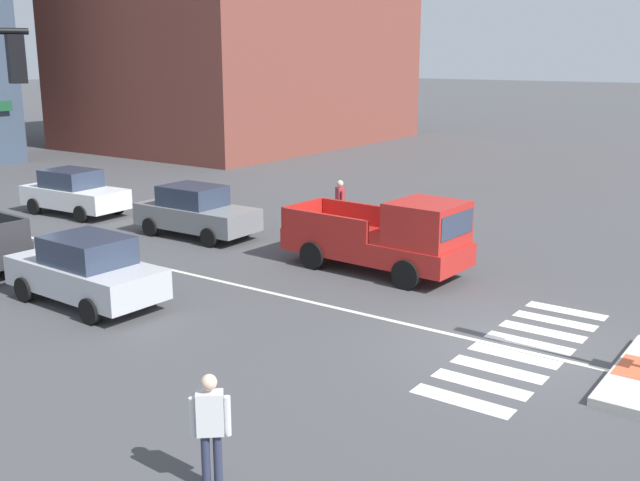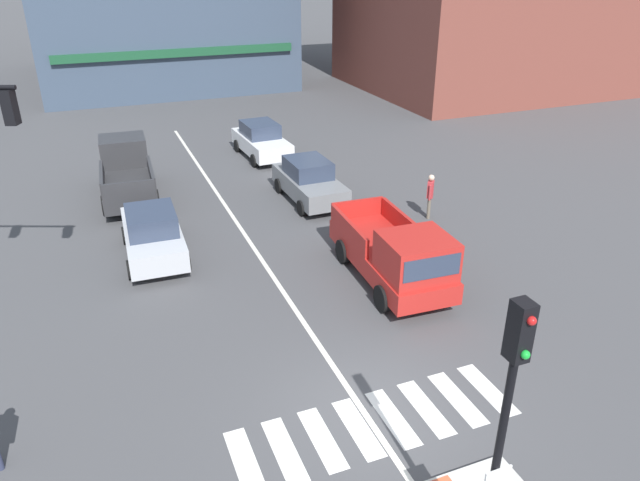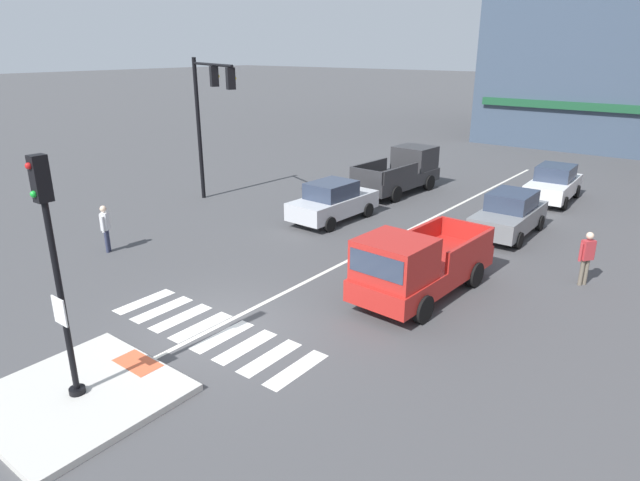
{
  "view_description": "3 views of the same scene",
  "coord_description": "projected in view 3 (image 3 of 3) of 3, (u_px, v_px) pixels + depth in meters",
  "views": [
    {
      "loc": [
        -13.7,
        -5.08,
        5.73
      ],
      "look_at": [
        0.47,
        4.96,
        1.38
      ],
      "focal_mm": 41.94,
      "sensor_mm": 36.0,
      "label": 1
    },
    {
      "loc": [
        -4.58,
        -8.59,
        8.81
      ],
      "look_at": [
        0.91,
        5.04,
        1.65
      ],
      "focal_mm": 33.17,
      "sensor_mm": 36.0,
      "label": 2
    },
    {
      "loc": [
        9.66,
        -8.26,
        6.77
      ],
      "look_at": [
        0.54,
        3.44,
        1.5
      ],
      "focal_mm": 30.7,
      "sensor_mm": 36.0,
      "label": 3
    }
  ],
  "objects": [
    {
      "name": "car_silver_westbound_far",
      "position": [
        333.0,
        201.0,
        22.33
      ],
      "size": [
        1.95,
        4.16,
        1.64
      ],
      "color": "silver",
      "rests_on": "ground"
    },
    {
      "name": "car_white_eastbound_distant",
      "position": [
        554.0,
        184.0,
        25.21
      ],
      "size": [
        2.0,
        4.18,
        1.64
      ],
      "color": "white",
      "rests_on": "ground"
    },
    {
      "name": "crosswalk_stripe_b",
      "position": [
        162.0,
        309.0,
        14.93
      ],
      "size": [
        0.44,
        1.8,
        0.01
      ],
      "primitive_type": "cube",
      "color": "silver",
      "rests_on": "ground"
    },
    {
      "name": "signal_pole",
      "position": [
        54.0,
        259.0,
        10.1
      ],
      "size": [
        0.44,
        0.38,
        4.86
      ],
      "color": "black",
      "rests_on": "traffic_island"
    },
    {
      "name": "traffic_island",
      "position": [
        78.0,
        396.0,
        11.1
      ],
      "size": [
        3.53,
        3.52,
        0.15
      ],
      "primitive_type": "cube",
      "color": "beige",
      "rests_on": "ground"
    },
    {
      "name": "pickup_truck_charcoal_westbound_distant",
      "position": [
        402.0,
        172.0,
        26.82
      ],
      "size": [
        2.26,
        5.2,
        2.08
      ],
      "color": "#2D2D30",
      "rests_on": "ground"
    },
    {
      "name": "pedestrian_at_curb_left",
      "position": [
        105.0,
        225.0,
        18.82
      ],
      "size": [
        0.4,
        0.44,
        1.67
      ],
      "color": "#2D334C",
      "rests_on": "ground"
    },
    {
      "name": "crosswalk_stripe_g",
      "position": [
        270.0,
        358.0,
        12.6
      ],
      "size": [
        0.44,
        1.8,
        0.01
      ],
      "primitive_type": "cube",
      "color": "silver",
      "rests_on": "ground"
    },
    {
      "name": "tactile_pad_front",
      "position": [
        138.0,
        363.0,
        12.13
      ],
      "size": [
        1.1,
        0.6,
        0.01
      ],
      "primitive_type": "cube",
      "color": "#DB5B38",
      "rests_on": "traffic_island"
    },
    {
      "name": "crosswalk_stripe_c",
      "position": [
        181.0,
        318.0,
        14.46
      ],
      "size": [
        0.44,
        1.8,
        0.01
      ],
      "primitive_type": "cube",
      "color": "silver",
      "rests_on": "ground"
    },
    {
      "name": "pedestrian_waiting_far_side",
      "position": [
        587.0,
        254.0,
        16.16
      ],
      "size": [
        0.39,
        0.46,
        1.67
      ],
      "color": "#6B6051",
      "rests_on": "ground"
    },
    {
      "name": "crosswalk_stripe_d",
      "position": [
        201.0,
        327.0,
        14.0
      ],
      "size": [
        0.44,
        1.8,
        0.01
      ],
      "primitive_type": "cube",
      "color": "silver",
      "rests_on": "ground"
    },
    {
      "name": "car_grey_eastbound_far",
      "position": [
        509.0,
        214.0,
        20.64
      ],
      "size": [
        1.9,
        4.13,
        1.64
      ],
      "color": "slate",
      "rests_on": "ground"
    },
    {
      "name": "crosswalk_stripe_a",
      "position": [
        145.0,
        301.0,
        15.39
      ],
      "size": [
        0.44,
        1.8,
        0.01
      ],
      "primitive_type": "cube",
      "color": "silver",
      "rests_on": "ground"
    },
    {
      "name": "ground_plane",
      "position": [
        221.0,
        327.0,
        14.0
      ],
      "size": [
        300.0,
        300.0,
        0.0
      ],
      "primitive_type": "plane",
      "color": "#474749"
    },
    {
      "name": "crosswalk_stripe_f",
      "position": [
        245.0,
        347.0,
        13.07
      ],
      "size": [
        0.44,
        1.8,
        0.01
      ],
      "primitive_type": "cube",
      "color": "silver",
      "rests_on": "ground"
    },
    {
      "name": "crosswalk_stripe_e",
      "position": [
        222.0,
        336.0,
        13.53
      ],
      "size": [
        0.44,
        1.8,
        0.01
      ],
      "primitive_type": "cube",
      "color": "silver",
      "rests_on": "ground"
    },
    {
      "name": "lane_centre_line",
      "position": [
        410.0,
        229.0,
        21.48
      ],
      "size": [
        0.14,
        28.0,
        0.01
      ],
      "primitive_type": "cube",
      "color": "silver",
      "rests_on": "ground"
    },
    {
      "name": "traffic_light_mast",
      "position": [
        208.0,
        105.0,
        23.33
      ],
      "size": [
        4.38,
        1.95,
        6.34
      ],
      "color": "black",
      "rests_on": "ground"
    },
    {
      "name": "pickup_truck_red_eastbound_mid",
      "position": [
        416.0,
        267.0,
        15.27
      ],
      "size": [
        2.24,
        5.19,
        2.08
      ],
      "color": "red",
      "rests_on": "ground"
    },
    {
      "name": "crosswalk_stripe_h",
      "position": [
        297.0,
        370.0,
        12.14
      ],
      "size": [
        0.44,
        1.8,
        0.01
      ],
      "primitive_type": "cube",
      "color": "silver",
      "rests_on": "ground"
    }
  ]
}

